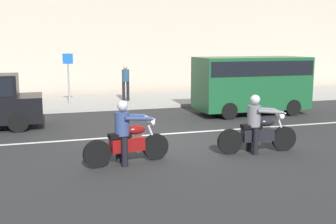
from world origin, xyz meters
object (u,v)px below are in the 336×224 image
(street_sign_post, at_px, (68,73))
(pedestrian_bystander, at_px, (126,80))
(motorcycle_with_rider_gray, at_px, (257,129))
(parked_van_forest_green, at_px, (251,81))
(motorcycle_with_rider_denim_blue, at_px, (127,138))

(street_sign_post, bearing_deg, pedestrian_bystander, 7.12)
(motorcycle_with_rider_gray, height_order, parked_van_forest_green, parked_van_forest_green)
(parked_van_forest_green, xyz_separation_m, street_sign_post, (-6.86, 3.83, 0.21))
(motorcycle_with_rider_gray, relative_size, parked_van_forest_green, 0.49)
(motorcycle_with_rider_denim_blue, height_order, pedestrian_bystander, pedestrian_bystander)
(motorcycle_with_rider_denim_blue, distance_m, pedestrian_bystander, 9.64)
(motorcycle_with_rider_denim_blue, xyz_separation_m, pedestrian_bystander, (1.84, 9.45, 0.49))
(street_sign_post, distance_m, pedestrian_bystander, 2.65)
(motorcycle_with_rider_gray, height_order, street_sign_post, street_sign_post)
(motorcycle_with_rider_gray, bearing_deg, parked_van_forest_green, 63.27)
(street_sign_post, bearing_deg, motorcycle_with_rider_gray, -65.37)
(parked_van_forest_green, distance_m, street_sign_post, 7.86)
(motorcycle_with_rider_denim_blue, relative_size, parked_van_forest_green, 0.48)
(motorcycle_with_rider_denim_blue, relative_size, street_sign_post, 0.93)
(parked_van_forest_green, bearing_deg, street_sign_post, 150.80)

